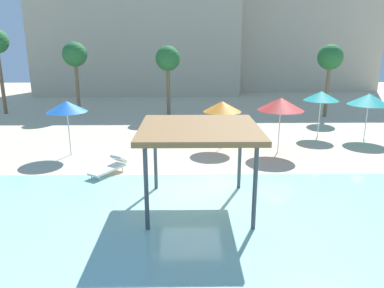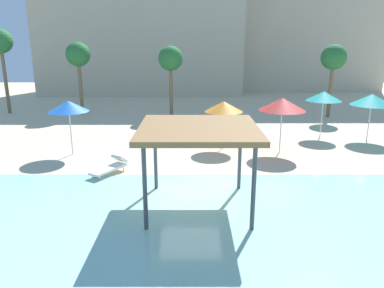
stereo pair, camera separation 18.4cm
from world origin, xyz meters
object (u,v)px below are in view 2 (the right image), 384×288
(beach_umbrella_red_3, at_px, (282,104))
(palm_tree_2, at_px, (333,59))
(shade_pavilion, at_px, (198,132))
(beach_umbrella_teal_1, at_px, (323,96))
(lounge_chair_1, at_px, (110,167))
(palm_tree_0, at_px, (170,60))
(beach_umbrella_teal_6, at_px, (371,100))
(palm_tree_1, at_px, (77,56))
(beach_umbrella_blue_2, at_px, (68,106))
(beach_umbrella_orange_4, at_px, (223,107))
(palm_tree_3, at_px, (0,43))

(beach_umbrella_red_3, xyz_separation_m, palm_tree_2, (6.02, 9.57, 1.88))
(shade_pavilion, bearing_deg, palm_tree_2, 57.17)
(beach_umbrella_teal_1, height_order, lounge_chair_1, beach_umbrella_teal_1)
(shade_pavilion, height_order, palm_tree_0, palm_tree_0)
(beach_umbrella_red_3, height_order, palm_tree_2, palm_tree_2)
(beach_umbrella_teal_6, relative_size, palm_tree_1, 0.48)
(shade_pavilion, xyz_separation_m, palm_tree_1, (-9.17, 17.43, 1.88))
(beach_umbrella_blue_2, bearing_deg, beach_umbrella_teal_1, 14.69)
(beach_umbrella_red_3, bearing_deg, beach_umbrella_teal_1, 45.73)
(beach_umbrella_red_3, relative_size, beach_umbrella_teal_6, 1.06)
(shade_pavilion, height_order, beach_umbrella_orange_4, shade_pavilion)
(beach_umbrella_teal_1, distance_m, beach_umbrella_teal_6, 2.66)
(beach_umbrella_orange_4, bearing_deg, palm_tree_0, 109.91)
(beach_umbrella_red_3, xyz_separation_m, palm_tree_3, (-19.77, 11.21, 2.99))
(palm_tree_0, relative_size, palm_tree_1, 0.95)
(lounge_chair_1, bearing_deg, beach_umbrella_teal_1, 152.19)
(beach_umbrella_red_3, height_order, beach_umbrella_teal_6, beach_umbrella_red_3)
(beach_umbrella_orange_4, xyz_separation_m, beach_umbrella_teal_6, (8.80, 1.74, 0.11))
(palm_tree_2, bearing_deg, beach_umbrella_teal_6, -91.34)
(palm_tree_1, relative_size, palm_tree_2, 1.03)
(palm_tree_0, relative_size, palm_tree_2, 0.98)
(beach_umbrella_blue_2, relative_size, lounge_chair_1, 1.47)
(palm_tree_1, distance_m, palm_tree_2, 19.67)
(beach_umbrella_red_3, bearing_deg, beach_umbrella_teal_6, 23.91)
(beach_umbrella_teal_1, distance_m, lounge_chair_1, 13.53)
(beach_umbrella_teal_6, distance_m, palm_tree_1, 21.23)
(beach_umbrella_orange_4, height_order, beach_umbrella_teal_6, beach_umbrella_teal_6)
(beach_umbrella_orange_4, xyz_separation_m, palm_tree_1, (-10.67, 9.94, 2.31))
(shade_pavilion, distance_m, beach_umbrella_teal_6, 13.83)
(palm_tree_2, bearing_deg, beach_umbrella_teal_1, -113.64)
(palm_tree_0, bearing_deg, beach_umbrella_orange_4, -70.09)
(beach_umbrella_orange_4, height_order, palm_tree_1, palm_tree_1)
(beach_umbrella_teal_1, xyz_separation_m, palm_tree_2, (2.70, 6.16, 1.95))
(beach_umbrella_blue_2, xyz_separation_m, palm_tree_0, (4.60, 10.47, 1.82))
(beach_umbrella_red_3, distance_m, beach_umbrella_teal_6, 6.41)
(beach_umbrella_red_3, height_order, palm_tree_0, palm_tree_0)
(beach_umbrella_teal_1, bearing_deg, beach_umbrella_orange_4, -157.78)
(beach_umbrella_teal_6, bearing_deg, beach_umbrella_teal_1, 162.14)
(shade_pavilion, bearing_deg, palm_tree_1, 117.75)
(beach_umbrella_blue_2, xyz_separation_m, beach_umbrella_red_3, (10.90, 0.32, 0.05))
(beach_umbrella_teal_1, bearing_deg, beach_umbrella_red_3, -134.27)
(beach_umbrella_teal_1, xyz_separation_m, palm_tree_3, (-23.10, 7.80, 3.06))
(shade_pavilion, height_order, beach_umbrella_teal_6, shade_pavilion)
(beach_umbrella_orange_4, relative_size, palm_tree_0, 0.48)
(beach_umbrella_orange_4, distance_m, palm_tree_2, 12.68)
(shade_pavilion, relative_size, beach_umbrella_teal_6, 1.44)
(lounge_chair_1, bearing_deg, beach_umbrella_red_3, 143.67)
(lounge_chair_1, relative_size, palm_tree_2, 0.35)
(shade_pavilion, height_order, beach_umbrella_blue_2, shade_pavilion)
(lounge_chair_1, relative_size, palm_tree_0, 0.35)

